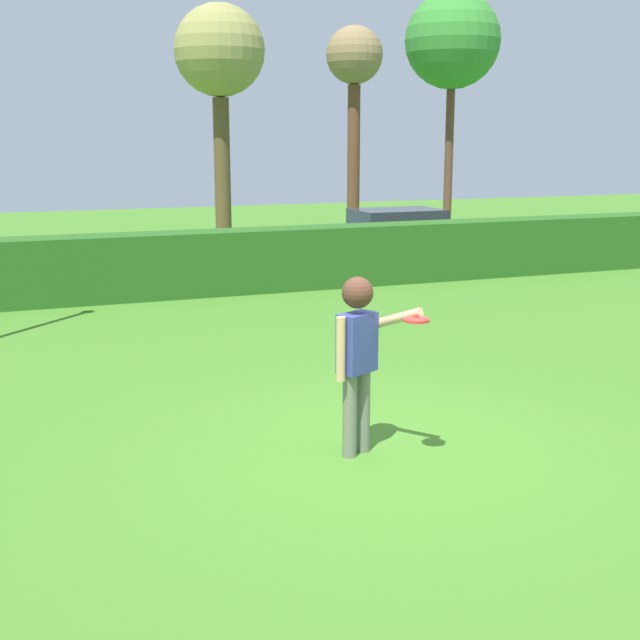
{
  "coord_description": "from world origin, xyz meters",
  "views": [
    {
      "loc": [
        -3.46,
        -7.19,
        3.07
      ],
      "look_at": [
        -0.32,
        1.02,
        1.15
      ],
      "focal_mm": 47.23,
      "sensor_mm": 36.0,
      "label": 1
    }
  ],
  "objects": [
    {
      "name": "person",
      "position": [
        -0.32,
        0.01,
        1.1
      ],
      "size": [
        0.76,
        0.63,
        1.77
      ],
      "color": "slate",
      "rests_on": "ground"
    },
    {
      "name": "maple_tree",
      "position": [
        2.27,
        15.15,
        5.1
      ],
      "size": [
        2.38,
        2.38,
        6.47
      ],
      "color": "brown",
      "rests_on": "ground"
    },
    {
      "name": "ground_plane",
      "position": [
        0.0,
        0.0,
        0.0
      ],
      "size": [
        60.0,
        60.0,
        0.0
      ],
      "primitive_type": "plane",
      "color": "#417925"
    },
    {
      "name": "parked_car_blue",
      "position": [
        6.13,
        12.33,
        0.69
      ],
      "size": [
        4.21,
        1.82,
        1.25
      ],
      "color": "#263FA5",
      "rests_on": "ground"
    },
    {
      "name": "bare_elm_tree",
      "position": [
        6.24,
        15.47,
        4.94
      ],
      "size": [
        1.61,
        1.61,
        6.12
      ],
      "color": "brown",
      "rests_on": "ground"
    },
    {
      "name": "frisbee",
      "position": [
        0.05,
        -0.48,
        1.43
      ],
      "size": [
        0.24,
        0.24,
        0.02
      ],
      "color": "red"
    },
    {
      "name": "hedge_row",
      "position": [
        0.0,
        9.02,
        0.63
      ],
      "size": [
        27.44,
        0.9,
        1.25
      ],
      "primitive_type": "cube",
      "color": "#27591B",
      "rests_on": "ground"
    },
    {
      "name": "birch_tree",
      "position": [
        9.71,
        16.09,
        5.85
      ],
      "size": [
        2.87,
        2.87,
        7.34
      ],
      "color": "brown",
      "rests_on": "ground"
    }
  ]
}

